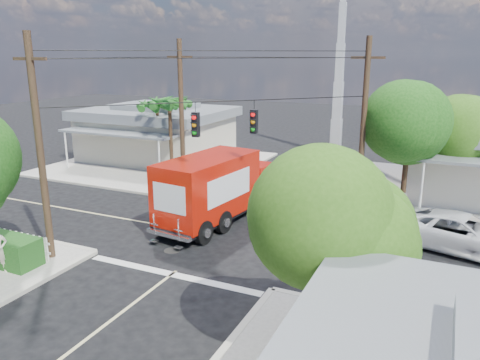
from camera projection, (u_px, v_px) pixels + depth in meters
The scene contains 15 objects.
ground at pixel (222, 236), 21.70m from camera, with size 120.00×120.00×0.00m, color black.
sidewalk_ne at pixel (476, 200), 26.86m from camera, with size 14.12×14.12×0.14m.
sidewalk_nw at pixel (159, 164), 35.60m from camera, with size 14.12×14.12×0.14m.
road_markings at pixel (207, 247), 20.41m from camera, with size 32.00×32.00×0.01m.
building_nw at pixel (157, 132), 36.88m from camera, with size 10.80×10.20×4.30m.
radio_tower at pixel (339, 86), 37.58m from camera, with size 0.80×0.80×17.00m.
tree_ne_front at pixel (410, 124), 23.49m from camera, with size 4.21×4.14×6.66m.
tree_ne_back at pixel (465, 132), 24.53m from camera, with size 3.77×3.66×5.82m.
tree_se at pixel (343, 228), 11.47m from camera, with size 3.67×3.54×5.62m.
palm_nw_front at pixel (169, 104), 29.98m from camera, with size 3.01×3.08×5.59m.
palm_nw_back at pixel (157, 106), 32.19m from camera, with size 3.01×3.08×5.19m.
utility_poles at pixel (207, 129), 22.52m from camera, with size 12.00×10.68×9.00m.
vending_boxes at pixel (387, 202), 24.35m from camera, with size 1.90×0.50×1.10m.
delivery_truck at pixel (217, 188), 23.14m from camera, with size 3.41×8.17×3.44m.
parked_car at pixel (461, 233), 19.91m from camera, with size 2.64×5.73×1.59m, color silver.
Camera 1 is at (9.19, -18.08, 8.18)m, focal length 35.00 mm.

